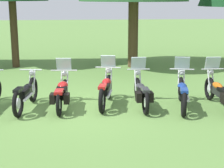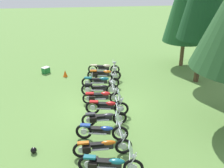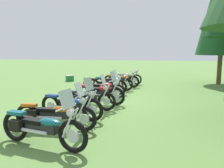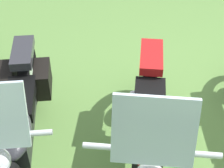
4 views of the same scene
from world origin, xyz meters
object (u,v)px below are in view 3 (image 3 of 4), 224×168
object	(u,v)px
picnic_cooler	(70,78)
motorcycle_6	(86,98)
motorcycle_0	(125,77)
motorcycle_2	(113,82)
motorcycle_7	(71,105)
motorcycle_5	(100,93)
motorcycle_3	(106,85)
motorcycle_1	(121,80)
motorcycle_4	(102,88)
motorcycle_9	(41,127)
motorcycle_8	(54,114)
traffic_cone	(85,80)

from	to	relation	value
picnic_cooler	motorcycle_6	bearing A→B (deg)	24.49
motorcycle_0	motorcycle_2	world-z (taller)	motorcycle_2
motorcycle_2	motorcycle_7	size ratio (longest dim) A/B	1.03
motorcycle_5	picnic_cooler	world-z (taller)	motorcycle_5
motorcycle_3	motorcycle_5	world-z (taller)	motorcycle_5
motorcycle_1	motorcycle_4	bearing A→B (deg)	-88.56
motorcycle_4	motorcycle_9	bearing A→B (deg)	-88.14
motorcycle_8	motorcycle_9	size ratio (longest dim) A/B	1.01
motorcycle_5	motorcycle_0	bearing A→B (deg)	97.40
motorcycle_3	motorcycle_5	xyz separation A→B (m)	(2.26, 0.17, 0.04)
motorcycle_6	motorcycle_8	world-z (taller)	motorcycle_8
motorcycle_5	motorcycle_6	size ratio (longest dim) A/B	1.01
motorcycle_3	motorcycle_9	bearing A→B (deg)	-83.49
motorcycle_0	motorcycle_8	size ratio (longest dim) A/B	0.93
motorcycle_0	motorcycle_8	bearing A→B (deg)	-87.15
traffic_cone	motorcycle_6	bearing A→B (deg)	16.97
motorcycle_3	motorcycle_0	bearing A→B (deg)	88.96
motorcycle_2	picnic_cooler	size ratio (longest dim) A/B	3.78
motorcycle_7	motorcycle_8	bearing A→B (deg)	-84.04
motorcycle_0	motorcycle_3	xyz separation A→B (m)	(3.46, -0.59, -0.00)
motorcycle_7	motorcycle_6	bearing A→B (deg)	93.92
motorcycle_2	motorcycle_9	size ratio (longest dim) A/B	1.00
picnic_cooler	motorcycle_2	bearing A→B (deg)	50.16
motorcycle_3	motorcycle_9	size ratio (longest dim) A/B	0.93
motorcycle_0	motorcycle_9	world-z (taller)	motorcycle_9
motorcycle_2	picnic_cooler	world-z (taller)	motorcycle_2
motorcycle_2	motorcycle_3	xyz separation A→B (m)	(1.15, -0.14, 0.00)
motorcycle_9	motorcycle_2	bearing A→B (deg)	100.37
motorcycle_5	motorcycle_9	size ratio (longest dim) A/B	0.93
motorcycle_3	motorcycle_7	distance (m)	4.40
motorcycle_8	traffic_cone	xyz separation A→B (m)	(-8.77, -1.70, -0.21)
motorcycle_6	motorcycle_7	xyz separation A→B (m)	(1.14, -0.17, 0.02)
motorcycle_1	motorcycle_3	bearing A→B (deg)	-91.41
motorcycle_0	traffic_cone	world-z (taller)	motorcycle_0
traffic_cone	motorcycle_9	bearing A→B (deg)	10.76
motorcycle_7	traffic_cone	size ratio (longest dim) A/B	4.77
motorcycle_5	motorcycle_7	world-z (taller)	motorcycle_5
motorcycle_1	picnic_cooler	size ratio (longest dim) A/B	3.59
motorcycle_4	motorcycle_1	bearing A→B (deg)	86.56
motorcycle_6	motorcycle_2	bearing A→B (deg)	87.01
motorcycle_0	motorcycle_5	world-z (taller)	motorcycle_5
motorcycle_1	motorcycle_2	size ratio (longest dim) A/B	0.95
motorcycle_2	motorcycle_7	distance (m)	5.56
motorcycle_5	motorcycle_1	bearing A→B (deg)	98.36
motorcycle_5	motorcycle_8	world-z (taller)	motorcycle_5
motorcycle_3	traffic_cone	distance (m)	3.93
motorcycle_1	motorcycle_7	distance (m)	6.75
motorcycle_9	picnic_cooler	distance (m)	11.26
motorcycle_4	picnic_cooler	distance (m)	6.28
motorcycle_1	motorcycle_8	xyz separation A→B (m)	(7.78, -0.85, 0.01)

